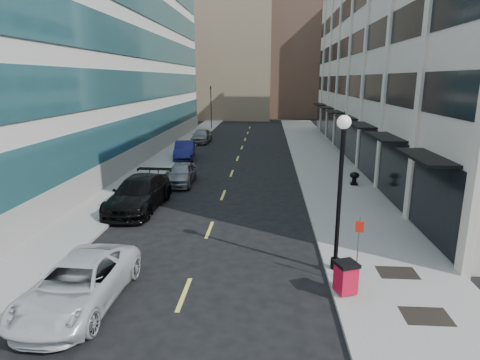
# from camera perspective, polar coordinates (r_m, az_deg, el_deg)

# --- Properties ---
(ground) EXTENTS (160.00, 160.00, 0.00)m
(ground) POSITION_cam_1_polar(r_m,az_deg,el_deg) (12.60, -9.93, -20.27)
(ground) COLOR black
(ground) RESTS_ON ground
(sidewalk_right) EXTENTS (5.00, 80.00, 0.15)m
(sidewalk_right) POSITION_cam_1_polar(r_m,az_deg,el_deg) (31.22, 12.66, 0.85)
(sidewalk_right) COLOR gray
(sidewalk_right) RESTS_ON ground
(sidewalk_left) EXTENTS (3.00, 80.00, 0.15)m
(sidewalk_left) POSITION_cam_1_polar(r_m,az_deg,el_deg) (32.21, -12.78, 1.25)
(sidewalk_left) COLOR gray
(sidewalk_left) RESTS_ON ground
(building_right) EXTENTS (15.30, 46.50, 18.25)m
(building_right) POSITION_cam_1_polar(r_m,az_deg,el_deg) (39.71, 25.95, 15.57)
(building_right) COLOR beige
(building_right) RESTS_ON ground
(building_left) EXTENTS (16.14, 46.00, 20.00)m
(building_left) POSITION_cam_1_polar(r_m,az_deg,el_deg) (41.60, -23.82, 17.04)
(building_left) COLOR silver
(building_left) RESTS_ON ground
(skyline_tan_near) EXTENTS (14.00, 18.00, 28.00)m
(skyline_tan_near) POSITION_cam_1_polar(r_m,az_deg,el_deg) (78.65, -0.99, 19.22)
(skyline_tan_near) COLOR #7C6C51
(skyline_tan_near) RESTS_ON ground
(skyline_brown) EXTENTS (12.00, 16.00, 34.00)m
(skyline_brown) POSITION_cam_1_polar(r_m,az_deg,el_deg) (82.81, 8.15, 20.92)
(skyline_brown) COLOR #4E392F
(skyline_brown) RESTS_ON ground
(skyline_tan_far) EXTENTS (12.00, 14.00, 22.00)m
(skyline_tan_far) POSITION_cam_1_polar(r_m,az_deg,el_deg) (89.71, -7.05, 16.58)
(skyline_tan_far) COLOR #7C6C51
(skyline_tan_far) RESTS_ON ground
(skyline_stone) EXTENTS (10.00, 14.00, 20.00)m
(skyline_stone) POSITION_cam_1_polar(r_m,az_deg,el_deg) (77.62, 15.95, 15.81)
(skyline_stone) COLOR beige
(skyline_stone) RESTS_ON ground
(grate_mid) EXTENTS (1.40, 1.00, 0.01)m
(grate_mid) POSITION_cam_1_polar(r_m,az_deg,el_deg) (13.92, 24.97, -17.14)
(grate_mid) COLOR black
(grate_mid) RESTS_ON sidewalk_right
(grate_far) EXTENTS (1.40, 1.00, 0.01)m
(grate_far) POSITION_cam_1_polar(r_m,az_deg,el_deg) (16.23, 21.48, -12.15)
(grate_far) COLOR black
(grate_far) RESTS_ON sidewalk_right
(road_centerline) EXTENTS (0.15, 68.20, 0.01)m
(road_centerline) POSITION_cam_1_polar(r_m,az_deg,el_deg) (28.10, -1.73, -0.42)
(road_centerline) COLOR #D8CC4C
(road_centerline) RESTS_ON ground
(traffic_signal) EXTENTS (0.66, 0.66, 6.98)m
(traffic_signal) POSITION_cam_1_polar(r_m,az_deg,el_deg) (58.65, -4.18, 12.80)
(traffic_signal) COLOR black
(traffic_signal) RESTS_ON ground
(car_white_van) EXTENTS (2.63, 5.45, 1.50)m
(car_white_van) POSITION_cam_1_polar(r_m,az_deg,el_deg) (14.14, -22.01, -13.55)
(car_white_van) COLOR silver
(car_white_van) RESTS_ON ground
(car_black_pickup) EXTENTS (2.72, 6.23, 1.78)m
(car_black_pickup) POSITION_cam_1_polar(r_m,az_deg,el_deg) (23.00, -14.17, -1.89)
(car_black_pickup) COLOR black
(car_black_pickup) RESTS_ON ground
(car_silver_sedan) EXTENTS (1.88, 4.42, 1.49)m
(car_silver_sedan) POSITION_cam_1_polar(r_m,az_deg,el_deg) (27.97, -8.38, 0.93)
(car_silver_sedan) COLOR gray
(car_silver_sedan) RESTS_ON ground
(car_blue_sedan) EXTENTS (2.27, 4.97, 1.58)m
(car_blue_sedan) POSITION_cam_1_polar(r_m,az_deg,el_deg) (36.90, -7.88, 4.22)
(car_blue_sedan) COLOR #14164E
(car_blue_sedan) RESTS_ON ground
(car_grey_sedan) EXTENTS (2.05, 4.72, 1.58)m
(car_grey_sedan) POSITION_cam_1_polar(r_m,az_deg,el_deg) (46.11, -5.49, 6.27)
(car_grey_sedan) COLOR gray
(car_grey_sedan) RESTS_ON ground
(trash_bin) EXTENTS (0.88, 0.88, 1.10)m
(trash_bin) POSITION_cam_1_polar(r_m,az_deg,el_deg) (14.07, 14.82, -13.11)
(trash_bin) COLOR red
(trash_bin) RESTS_ON sidewalk_right
(lamppost) EXTENTS (0.49, 0.49, 5.87)m
(lamppost) POSITION_cam_1_polar(r_m,az_deg,el_deg) (14.71, 14.09, 0.03)
(lamppost) COLOR black
(lamppost) RESTS_ON sidewalk_right
(sign_post) EXTENTS (0.28, 0.11, 2.42)m
(sign_post) POSITION_cam_1_polar(r_m,az_deg,el_deg) (14.46, 16.50, -8.27)
(sign_post) COLOR slate
(sign_post) RESTS_ON sidewalk_right
(urn_planter) EXTENTS (0.63, 0.63, 0.87)m
(urn_planter) POSITION_cam_1_polar(r_m,az_deg,el_deg) (28.01, 15.95, 0.41)
(urn_planter) COLOR black
(urn_planter) RESTS_ON sidewalk_right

